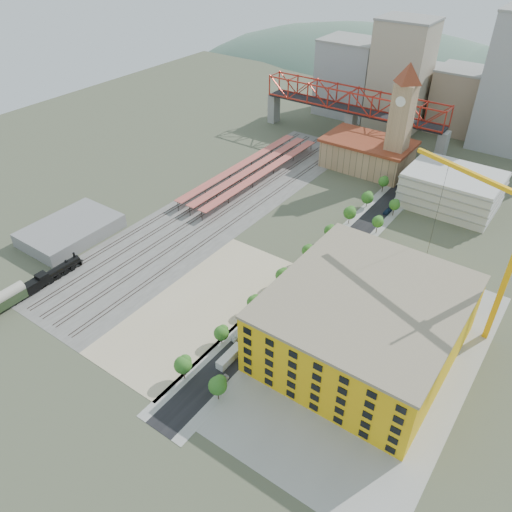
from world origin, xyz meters
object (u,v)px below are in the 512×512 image
Objects in this scene: site_trailer_a at (230,357)px; site_trailer_b at (275,312)px; locomotive at (52,275)px; site_trailer_c at (277,310)px; car_0 at (237,337)px; site_trailer_d at (306,281)px; construction_building at (365,323)px; clock_tower at (402,112)px; tower_crane at (507,239)px.

site_trailer_b is at bearing 89.46° from site_trailer_a.
locomotive is 2.57× the size of site_trailer_c.
site_trailer_a is 2.23× the size of car_0.
construction_building is at bearing -25.25° from site_trailer_d.
clock_tower is 2.24× the size of locomotive.
site_trailer_c is 0.99× the size of site_trailer_d.
car_0 is (5.00, -116.33, -28.02)m from clock_tower.
clock_tower reaches higher than tower_crane.
construction_building is at bearing 17.72° from locomotive.
locomotive reaches higher than site_trailer_c.
locomotive is 2.55× the size of site_trailer_d.
construction_building is 5.56× the size of site_trailer_d.
tower_crane is at bearing 47.89° from car_0.
site_trailer_d reaches higher than site_trailer_c.
construction_building is 27.29m from site_trailer_c.
clock_tower is 1.03× the size of construction_building.
locomotive is at bearing -142.49° from site_trailer_c.
clock_tower reaches higher than construction_building.
clock_tower is 13.06× the size of car_0.
site_trailer_b is (8.00, -102.40, -27.38)m from clock_tower.
site_trailer_d reaches higher than site_trailer_a.
site_trailer_b reaches higher than site_trailer_d.
tower_crane is at bearing 44.42° from site_trailer_a.
tower_crane is 5.45× the size of site_trailer_d.
tower_crane is (56.97, -74.65, 1.88)m from clock_tower.
site_trailer_b is at bearing 87.00° from car_0.
locomotive is at bearing -140.70° from site_trailer_d.
site_trailer_a is at bearing -83.84° from site_trailer_b.
site_trailer_c is 2.27× the size of car_0.
site_trailer_a is at bearing -135.04° from tower_crane.
car_0 is at bearing -141.27° from tower_crane.
site_trailer_c is at bearing 96.16° from site_trailer_b.
locomotive is at bearing -151.60° from site_trailer_b.
site_trailer_b is 0.98m from site_trailer_c.
tower_crane is 75.17m from site_trailer_a.
locomotive reaches higher than site_trailer_b.
site_trailer_c reaches higher than site_trailer_a.
clock_tower reaches higher than site_trailer_c.
locomotive is 79.71m from site_trailer_d.
clock_tower is at bearing 101.62° from car_0.
car_0 is (-3.00, -31.62, -0.57)m from site_trailer_d.
site_trailer_c is at bearing -176.87° from construction_building.
tower_crane reaches higher than site_trailer_c.
site_trailer_a is 38.84m from site_trailer_d.
site_trailer_c is at bearing -85.49° from clock_tower.
construction_building is at bearing 41.64° from site_trailer_a.
site_trailer_a is at bearing -75.46° from site_trailer_c.
construction_building is 36.03m from site_trailer_a.
construction_building reaches higher than locomotive.
car_0 is at bearing 112.03° from site_trailer_a.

